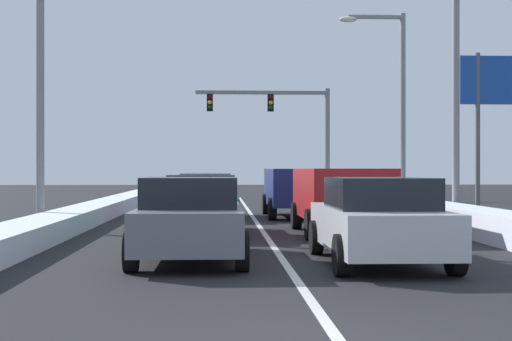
{
  "coord_description": "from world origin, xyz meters",
  "views": [
    {
      "loc": [
        -1.14,
        -6.86,
        1.65
      ],
      "look_at": [
        0.58,
        29.56,
        1.59
      ],
      "focal_mm": 53.63,
      "sensor_mm": 36.0,
      "label": 1
    }
  ],
  "objects": [
    {
      "name": "ground_plane",
      "position": [
        0.0,
        14.33,
        0.0
      ],
      "size": [
        120.0,
        120.0,
        0.0
      ],
      "primitive_type": "plane",
      "color": "black"
    },
    {
      "name": "lane_stripe_between_right_lane_and_center_lane",
      "position": [
        -0.0,
        17.91,
        0.0
      ],
      "size": [
        0.14,
        39.4,
        0.01
      ],
      "primitive_type": "cube",
      "color": "silver",
      "rests_on": "ground"
    },
    {
      "name": "snow_bank_right_shoulder",
      "position": [
        5.3,
        17.91,
        0.33
      ],
      "size": [
        1.21,
        39.4,
        0.66
      ],
      "primitive_type": "cube",
      "color": "silver",
      "rests_on": "ground"
    },
    {
      "name": "snow_bank_left_shoulder",
      "position": [
        -5.3,
        17.91,
        0.25
      ],
      "size": [
        1.21,
        39.4,
        0.5
      ],
      "primitive_type": "cube",
      "color": "silver",
      "rests_on": "ground"
    },
    {
      "name": "sedan_silver_right_lane_nearest",
      "position": [
        1.62,
        6.32,
        0.76
      ],
      "size": [
        2.0,
        4.5,
        1.51
      ],
      "color": "#B7BABF",
      "rests_on": "ground"
    },
    {
      "name": "suv_red_right_lane_second",
      "position": [
        1.93,
        12.45,
        1.02
      ],
      "size": [
        2.16,
        4.9,
        1.67
      ],
      "color": "maroon",
      "rests_on": "ground"
    },
    {
      "name": "suv_navy_right_lane_third",
      "position": [
        1.51,
        19.47,
        1.02
      ],
      "size": [
        2.16,
        4.9,
        1.67
      ],
      "color": "navy",
      "rests_on": "ground"
    },
    {
      "name": "sedan_gray_center_lane_nearest",
      "position": [
        -1.67,
        6.96,
        0.76
      ],
      "size": [
        2.0,
        4.5,
        1.51
      ],
      "color": "slate",
      "rests_on": "ground"
    },
    {
      "name": "sedan_green_center_lane_second",
      "position": [
        -1.6,
        12.55,
        0.76
      ],
      "size": [
        2.0,
        4.5,
        1.51
      ],
      "color": "#1E5633",
      "rests_on": "ground"
    },
    {
      "name": "sedan_maroon_center_lane_third",
      "position": [
        -1.61,
        18.93,
        0.76
      ],
      "size": [
        2.0,
        4.5,
        1.51
      ],
      "color": "maroon",
      "rests_on": "ground"
    },
    {
      "name": "traffic_light_gantry",
      "position": [
        2.57,
        35.8,
        4.5
      ],
      "size": [
        7.54,
        0.47,
        6.2
      ],
      "color": "slate",
      "rests_on": "ground"
    },
    {
      "name": "street_lamp_right_mid",
      "position": [
        5.71,
        16.12,
        5.14
      ],
      "size": [
        2.66,
        0.36,
        8.65
      ],
      "color": "gray",
      "rests_on": "ground"
    },
    {
      "name": "street_lamp_right_far",
      "position": [
        5.78,
        23.28,
        4.73
      ],
      "size": [
        2.66,
        0.36,
        7.87
      ],
      "color": "gray",
      "rests_on": "ground"
    },
    {
      "name": "street_lamp_left_mid",
      "position": [
        -5.61,
        13.93,
        4.83
      ],
      "size": [
        2.66,
        0.36,
        8.05
      ],
      "color": "gray",
      "rests_on": "ground"
    },
    {
      "name": "roadside_sign_right",
      "position": [
        8.36,
        17.95,
        4.02
      ],
      "size": [
        3.2,
        0.16,
        5.5
      ],
      "color": "#59595B",
      "rests_on": "ground"
    }
  ]
}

